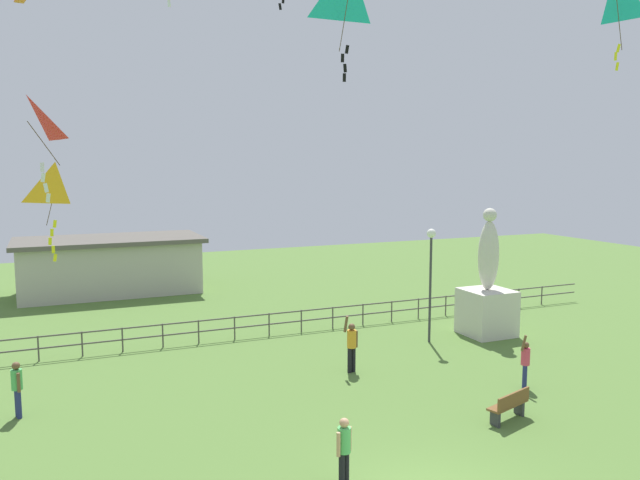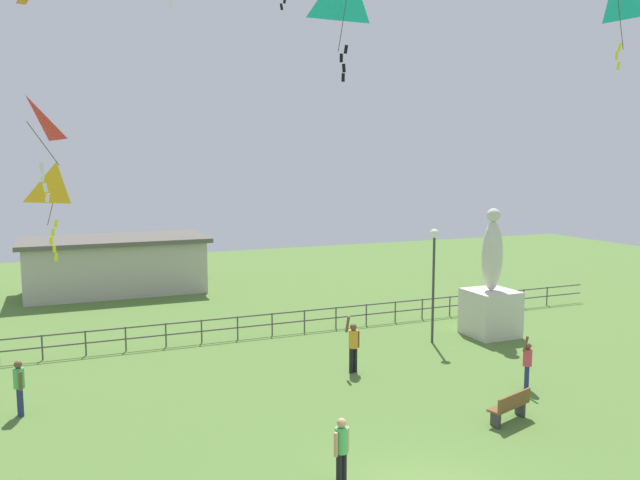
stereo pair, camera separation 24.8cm
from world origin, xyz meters
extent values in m
cube|color=beige|center=(9.58, 10.49, 0.96)|extent=(1.91, 1.91, 1.92)
ellipsoid|color=beige|center=(9.58, 10.49, 3.37)|extent=(0.90, 0.76, 2.90)
sphere|color=beige|center=(9.58, 10.49, 5.07)|extent=(0.56, 0.56, 0.56)
cylinder|color=#38383D|center=(6.74, 10.48, 2.14)|extent=(0.10, 0.10, 4.28)
sphere|color=white|center=(6.74, 10.48, 4.43)|extent=(0.36, 0.36, 0.36)
cube|color=brown|center=(4.44, 2.99, 0.45)|extent=(1.55, 0.84, 0.06)
cube|color=brown|center=(4.49, 2.82, 0.67)|extent=(1.45, 0.51, 0.36)
cube|color=#333338|center=(3.86, 2.81, 0.23)|extent=(0.08, 0.36, 0.45)
cube|color=#333338|center=(5.01, 3.17, 0.23)|extent=(0.08, 0.36, 0.45)
cylinder|color=black|center=(2.14, 8.39, 0.44)|extent=(0.15, 0.15, 0.87)
cylinder|color=black|center=(2.31, 8.43, 0.44)|extent=(0.15, 0.15, 0.87)
cylinder|color=orange|center=(2.22, 8.41, 1.18)|extent=(0.32, 0.32, 0.62)
sphere|color=brown|center=(2.22, 8.41, 1.60)|extent=(0.23, 0.23, 0.23)
cylinder|color=brown|center=(2.01, 8.41, 1.73)|extent=(0.14, 0.23, 0.59)
cylinder|color=brown|center=(2.43, 8.45, 1.14)|extent=(0.10, 0.10, 0.58)
cylinder|color=navy|center=(6.58, 4.76, 0.39)|extent=(0.13, 0.13, 0.77)
cylinder|color=navy|center=(6.70, 4.86, 0.39)|extent=(0.13, 0.13, 0.77)
cylinder|color=#D83F59|center=(6.64, 4.81, 1.04)|extent=(0.28, 0.28, 0.54)
sphere|color=brown|center=(6.64, 4.81, 1.42)|extent=(0.21, 0.21, 0.21)
cylinder|color=brown|center=(6.47, 4.72, 1.53)|extent=(0.19, 0.19, 0.52)
cylinder|color=brown|center=(6.78, 4.93, 1.01)|extent=(0.08, 0.08, 0.52)
cylinder|color=navy|center=(-8.16, 8.56, 0.41)|extent=(0.14, 0.14, 0.82)
cylinder|color=navy|center=(-8.21, 8.72, 0.41)|extent=(0.14, 0.14, 0.82)
cylinder|color=#4CB259|center=(-8.18, 8.64, 1.11)|extent=(0.30, 0.30, 0.58)
sphere|color=brown|center=(-8.18, 8.64, 1.51)|extent=(0.22, 0.22, 0.22)
cylinder|color=brown|center=(-8.13, 8.45, 1.08)|extent=(0.09, 0.09, 0.55)
cylinder|color=brown|center=(-8.24, 8.83, 1.08)|extent=(0.09, 0.09, 0.55)
cylinder|color=black|center=(-1.30, 1.52, 0.41)|extent=(0.14, 0.14, 0.81)
cylinder|color=black|center=(-1.44, 1.45, 0.41)|extent=(0.14, 0.14, 0.81)
cylinder|color=#4CB259|center=(-1.37, 1.48, 1.10)|extent=(0.30, 0.30, 0.57)
sphere|color=tan|center=(-1.37, 1.48, 1.49)|extent=(0.22, 0.22, 0.22)
cylinder|color=tan|center=(-1.19, 1.57, 1.06)|extent=(0.09, 0.09, 0.54)
cylinder|color=tan|center=(-1.54, 1.40, 1.06)|extent=(0.09, 0.09, 0.54)
pyramid|color=red|center=(-7.44, 4.20, 8.04)|extent=(0.87, 1.27, 0.93)
cylinder|color=#4C381E|center=(-7.14, 4.27, 7.58)|extent=(0.61, 0.16, 0.93)
cube|color=white|center=(-7.20, 4.25, 7.08)|extent=(0.08, 0.04, 0.20)
cube|color=white|center=(-7.19, 4.25, 6.86)|extent=(0.11, 0.03, 0.21)
cube|color=white|center=(-7.15, 4.27, 6.64)|extent=(0.11, 0.03, 0.21)
cube|color=white|center=(-7.12, 4.29, 6.42)|extent=(0.11, 0.05, 0.21)
cylinder|color=#4C381E|center=(5.78, 1.12, 10.59)|extent=(0.44, 0.12, 1.33)
cube|color=yellow|center=(5.86, 1.16, 9.96)|extent=(0.09, 0.05, 0.20)
cube|color=yellow|center=(5.68, 1.07, 9.74)|extent=(0.10, 0.04, 0.21)
cube|color=yellow|center=(5.84, 1.15, 9.52)|extent=(0.09, 0.05, 0.20)
cube|color=white|center=(-3.58, 8.93, 11.86)|extent=(0.10, 0.02, 0.21)
cylinder|color=#4C381E|center=(-0.57, 3.25, 10.48)|extent=(0.02, 0.56, 1.32)
cube|color=black|center=(-0.47, 3.29, 9.84)|extent=(0.10, 0.05, 0.20)
cube|color=black|center=(-0.62, 3.22, 9.62)|extent=(0.09, 0.03, 0.20)
cube|color=black|center=(-0.54, 3.26, 9.40)|extent=(0.11, 0.03, 0.21)
cube|color=black|center=(-0.56, 3.25, 9.18)|extent=(0.09, 0.03, 0.20)
pyramid|color=yellow|center=(-6.91, 7.21, 6.65)|extent=(1.11, 1.07, 1.06)
cylinder|color=#4C381E|center=(-7.05, 7.06, 6.12)|extent=(0.30, 0.33, 1.06)
cube|color=yellow|center=(-7.00, 7.09, 5.61)|extent=(0.11, 0.02, 0.21)
cube|color=yellow|center=(-7.08, 7.05, 5.39)|extent=(0.09, 0.02, 0.20)
cube|color=yellow|center=(-7.13, 7.02, 5.17)|extent=(0.10, 0.04, 0.20)
cube|color=yellow|center=(-7.06, 7.05, 4.95)|extent=(0.08, 0.03, 0.20)
cube|color=yellow|center=(-7.03, 7.07, 4.73)|extent=(0.11, 0.02, 0.21)
cube|color=black|center=(-0.20, 8.41, 12.16)|extent=(0.10, 0.02, 0.21)
cube|color=black|center=(-0.32, 8.35, 11.94)|extent=(0.11, 0.02, 0.21)
cube|color=orange|center=(-7.56, 8.47, 11.44)|extent=(0.32, 0.52, 0.03)
cylinder|color=#4C4742|center=(-7.73, 14.00, 0.47)|extent=(0.06, 0.06, 0.95)
cylinder|color=#4C4742|center=(-6.23, 14.00, 0.47)|extent=(0.06, 0.06, 0.95)
cylinder|color=#4C4742|center=(-4.79, 14.00, 0.47)|extent=(0.06, 0.06, 0.95)
cylinder|color=#4C4742|center=(-3.27, 14.00, 0.47)|extent=(0.06, 0.06, 0.95)
cylinder|color=#4C4742|center=(-1.86, 14.00, 0.47)|extent=(0.06, 0.06, 0.95)
cylinder|color=#4C4742|center=(-0.37, 14.00, 0.47)|extent=(0.06, 0.06, 0.95)
cylinder|color=#4C4742|center=(1.12, 14.00, 0.47)|extent=(0.06, 0.06, 0.95)
cylinder|color=#4C4742|center=(2.58, 14.00, 0.47)|extent=(0.06, 0.06, 0.95)
cylinder|color=#4C4742|center=(4.06, 14.00, 0.47)|extent=(0.06, 0.06, 0.95)
cylinder|color=#4C4742|center=(5.54, 14.00, 0.47)|extent=(0.06, 0.06, 0.95)
cylinder|color=#4C4742|center=(7.01, 14.00, 0.47)|extent=(0.06, 0.06, 0.95)
cylinder|color=#4C4742|center=(8.44, 14.00, 0.47)|extent=(0.06, 0.06, 0.95)
cylinder|color=#4C4742|center=(9.96, 14.00, 0.47)|extent=(0.06, 0.06, 0.95)
cylinder|color=#4C4742|center=(11.40, 14.00, 0.47)|extent=(0.06, 0.06, 0.95)
cylinder|color=#4C4742|center=(12.85, 14.00, 0.47)|extent=(0.06, 0.06, 0.95)
cylinder|color=#4C4742|center=(14.33, 14.00, 0.47)|extent=(0.06, 0.06, 0.95)
cylinder|color=#4C4742|center=(15.82, 14.00, 0.47)|extent=(0.06, 0.06, 0.95)
cube|color=#4C4742|center=(0.00, 14.00, 0.91)|extent=(36.00, 0.05, 0.05)
cube|color=#4C4742|center=(0.00, 14.00, 0.47)|extent=(36.00, 0.05, 0.05)
cube|color=#B7B2A3|center=(-4.16, 26.00, 1.42)|extent=(9.38, 4.62, 2.84)
cube|color=#59544C|center=(-4.16, 26.00, 2.96)|extent=(9.98, 5.22, 0.24)
camera|label=1|loc=(-7.08, -10.43, 7.14)|focal=35.22mm
camera|label=2|loc=(-6.85, -10.53, 7.14)|focal=35.22mm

